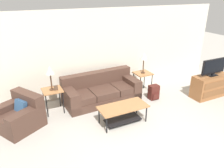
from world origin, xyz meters
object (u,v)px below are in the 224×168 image
object	(u,v)px
side_table_left	(52,92)
table_lamp_right	(144,57)
tv_console	(210,86)
side_table_right	(143,75)
coffee_table	(123,110)
table_lamp_left	(50,71)
armchair	(20,116)
backpack	(154,92)
television	(214,67)
couch	(101,91)

from	to	relation	value
side_table_left	table_lamp_right	bearing A→B (deg)	-0.00
tv_console	side_table_right	bearing A→B (deg)	144.91
coffee_table	table_lamp_left	distance (m)	2.10
armchair	backpack	xyz separation A→B (m)	(3.78, -0.23, -0.07)
side_table_right	television	bearing A→B (deg)	-35.07
table_lamp_left	television	distance (m)	4.71
table_lamp_right	tv_console	size ratio (longest dim) A/B	0.56
armchair	couch	bearing A→B (deg)	9.66
couch	coffee_table	world-z (taller)	couch
side_table_right	tv_console	world-z (taller)	tv_console
table_lamp_left	couch	bearing A→B (deg)	1.81
tv_console	television	bearing A→B (deg)	90.00
side_table_right	table_lamp_right	distance (m)	0.60
coffee_table	table_lamp_right	world-z (taller)	table_lamp_right
couch	armchair	world-z (taller)	couch
tv_console	backpack	xyz separation A→B (m)	(-1.66, 0.61, -0.13)
table_lamp_left	side_table_left	bearing A→B (deg)	90.00
side_table_left	backpack	size ratio (longest dim) A/B	1.50
table_lamp_right	television	bearing A→B (deg)	-35.07
coffee_table	table_lamp_left	xyz separation A→B (m)	(-1.42, 1.30, 0.85)
couch	table_lamp_left	bearing A→B (deg)	-178.19
armchair	side_table_left	xyz separation A→B (m)	(0.89, 0.35, 0.30)
couch	table_lamp_left	distance (m)	1.68
side_table_left	side_table_right	world-z (taller)	same
coffee_table	television	world-z (taller)	television
table_lamp_left	armchair	bearing A→B (deg)	-158.61
television	backpack	size ratio (longest dim) A/B	2.05
coffee_table	backpack	distance (m)	1.64
side_table_left	television	distance (m)	4.72
backpack	armchair	bearing A→B (deg)	176.48
side_table_left	television	world-z (taller)	television
coffee_table	side_table_right	distance (m)	1.95
couch	armchair	size ratio (longest dim) A/B	1.77
armchair	television	bearing A→B (deg)	-8.81
coffee_table	television	size ratio (longest dim) A/B	1.35
coffee_table	armchair	bearing A→B (deg)	157.68
coffee_table	table_lamp_left	world-z (taller)	table_lamp_left
table_lamp_left	table_lamp_right	world-z (taller)	same
coffee_table	television	distance (m)	3.19
table_lamp_left	table_lamp_right	distance (m)	2.85
couch	side_table_right	distance (m)	1.46
side_table_left	table_lamp_left	xyz separation A→B (m)	(0.00, -0.00, 0.60)
armchair	side_table_right	size ratio (longest dim) A/B	1.94
couch	side_table_left	bearing A→B (deg)	-178.19
table_lamp_right	television	distance (m)	2.09
armchair	side_table_left	world-z (taller)	armchair
armchair	backpack	bearing A→B (deg)	-3.52
table_lamp_right	television	xyz separation A→B (m)	(1.70, -1.19, -0.22)
television	side_table_right	bearing A→B (deg)	144.93
armchair	tv_console	xyz separation A→B (m)	(5.44, -0.84, 0.06)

